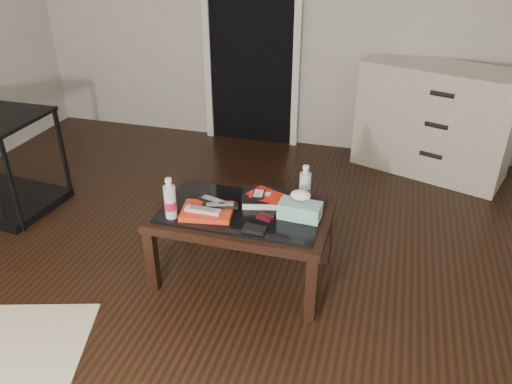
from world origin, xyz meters
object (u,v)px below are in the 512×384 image
at_px(water_bottle_right, 305,185).
at_px(tissue_box, 300,210).
at_px(coffee_table, 242,219).
at_px(textbook, 264,198).
at_px(dresser, 435,120).
at_px(water_bottle_left, 170,198).

bearing_deg(water_bottle_right, tissue_box, -87.85).
xyz_separation_m(coffee_table, textbook, (0.10, 0.12, 0.09)).
bearing_deg(textbook, water_bottle_right, -0.33).
bearing_deg(tissue_box, dresser, 70.81).
bearing_deg(water_bottle_right, dresser, 64.89).
bearing_deg(water_bottle_right, water_bottle_left, -152.56).
xyz_separation_m(coffee_table, water_bottle_left, (-0.35, -0.18, 0.18)).
distance_m(water_bottle_right, tissue_box, 0.18).
distance_m(dresser, water_bottle_right, 1.82).
relative_size(coffee_table, tissue_box, 4.35).
bearing_deg(dresser, water_bottle_right, -95.58).
relative_size(dresser, water_bottle_right, 5.45).
height_order(dresser, water_bottle_right, dresser).
relative_size(water_bottle_right, tissue_box, 1.03).
relative_size(coffee_table, textbook, 4.00).
relative_size(water_bottle_left, tissue_box, 1.03).
relative_size(dresser, water_bottle_left, 5.45).
bearing_deg(coffee_table, textbook, 51.26).
xyz_separation_m(water_bottle_right, tissue_box, (0.01, -0.16, -0.07)).
bearing_deg(tissue_box, textbook, 158.02).
distance_m(coffee_table, water_bottle_left, 0.44).
relative_size(textbook, water_bottle_right, 1.05).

